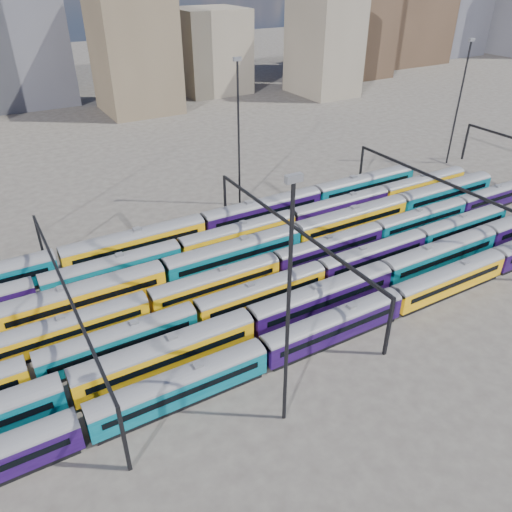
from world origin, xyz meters
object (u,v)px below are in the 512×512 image
rake_0 (334,323)px  mast_2 (289,304)px  rake_2 (195,313)px  rake_1 (250,321)px

rake_0 → mast_2: (-11.34, -7.00, 11.49)m
rake_0 → rake_2: (-13.17, 10.00, -0.08)m
rake_2 → rake_0: bearing=-37.2°
rake_2 → mast_2: mast_2 is taller
rake_1 → mast_2: bearing=-103.7°
rake_0 → rake_1: bearing=149.3°
rake_2 → rake_1: bearing=-46.4°
rake_0 → mast_2: 17.60m
rake_1 → rake_0: bearing=-30.7°
rake_0 → rake_1: (-8.42, 5.00, 0.21)m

